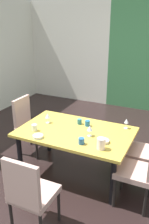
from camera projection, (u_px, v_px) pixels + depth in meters
ground_plane at (61, 166)px, 4.02m from camera, size 5.24×6.36×0.02m
back_panel_interior at (68, 52)px, 6.74m from camera, size 2.34×0.10×2.59m
dining_table at (75, 136)px, 3.61m from camera, size 1.61×1.02×0.71m
chair_right_near at (142, 168)px, 3.02m from camera, size 0.44×0.44×0.96m
chair_right_far at (149, 149)px, 3.45m from camera, size 0.44×0.44×0.96m
chair_head_near at (30, 192)px, 2.61m from camera, size 0.44×0.44×0.97m
chair_left_far at (28, 123)px, 4.26m from camera, size 0.44×0.44×0.97m
wine_glass_south at (48, 116)px, 3.80m from camera, size 0.07×0.07×0.15m
wine_glass_right at (90, 128)px, 3.39m from camera, size 0.08×0.08×0.15m
wine_glass_front at (126, 121)px, 3.61m from camera, size 0.06×0.06×0.15m
serving_bowl_corner at (104, 141)px, 3.25m from camera, size 0.14×0.14×0.04m
serving_bowl_center at (38, 136)px, 3.37m from camera, size 0.14×0.14×0.04m
cup_east at (87, 123)px, 3.71m from camera, size 0.07×0.07×0.09m
cup_west at (34, 128)px, 3.56m from camera, size 0.08×0.08×0.10m
cup_near_shelf at (81, 141)px, 3.21m from camera, size 0.08×0.08×0.08m
cup_rear at (79, 122)px, 3.78m from camera, size 0.07×0.07×0.08m
pitcher_near_window at (101, 144)px, 3.08m from camera, size 0.12×0.10×0.15m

